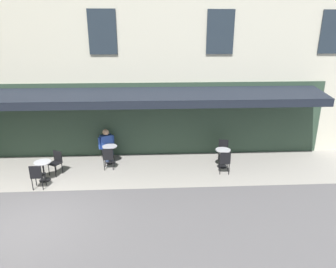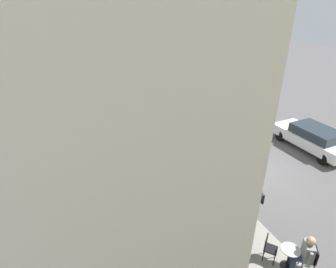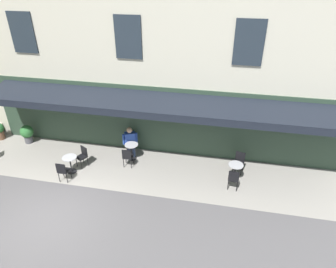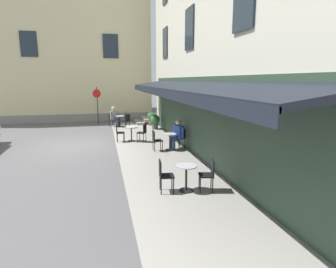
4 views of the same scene
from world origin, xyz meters
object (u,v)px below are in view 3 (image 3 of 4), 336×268
object	(u,v)px
cafe_chair_black_back_row	(234,178)
cafe_chair_black_kerbside	(127,156)
cafe_chair_black_by_window	(239,161)
cafe_chair_black_under_awning	(130,141)
cafe_chair_black_near_door	(83,155)
cafe_table_mid_terrace	(235,170)
cafe_chair_black_corner_right	(63,170)
cafe_table_near_entrance	(70,162)
potted_plant_under_sign	(27,133)
seated_patron_in_blue	(130,140)
cafe_table_far_end	(132,149)

from	to	relation	value
cafe_chair_black_back_row	cafe_chair_black_kerbside	world-z (taller)	same
cafe_chair_black_by_window	cafe_chair_black_under_awning	size ratio (longest dim) A/B	1.00
cafe_chair_black_near_door	cafe_table_mid_terrace	xyz separation A→B (m)	(-6.49, -0.28, -0.06)
cafe_chair_black_corner_right	cafe_table_near_entrance	bearing A→B (deg)	-89.56
cafe_table_near_entrance	cafe_chair_black_by_window	size ratio (longest dim) A/B	0.82
cafe_chair_black_under_awning	potted_plant_under_sign	xyz separation A→B (m)	(5.18, 0.23, -0.01)
cafe_chair_black_under_awning	seated_patron_in_blue	world-z (taller)	seated_patron_in_blue
cafe_chair_black_kerbside	potted_plant_under_sign	world-z (taller)	potted_plant_under_sign
cafe_table_mid_terrace	seated_patron_in_blue	distance (m)	4.85
cafe_table_near_entrance	cafe_table_mid_terrace	world-z (taller)	same
cafe_chair_black_near_door	cafe_chair_black_kerbside	size ratio (longest dim) A/B	1.00
cafe_table_near_entrance	potted_plant_under_sign	world-z (taller)	potted_plant_under_sign
cafe_table_near_entrance	cafe_chair_black_under_awning	xyz separation A→B (m)	(-1.97, -2.05, 0.06)
cafe_table_near_entrance	cafe_chair_black_kerbside	size ratio (longest dim) A/B	0.82
cafe_chair_black_back_row	cafe_table_far_end	world-z (taller)	cafe_chair_black_back_row
cafe_chair_black_corner_right	cafe_chair_black_near_door	world-z (taller)	same
cafe_table_near_entrance	cafe_chair_black_by_window	xyz separation A→B (m)	(-6.96, -1.45, 0.06)
cafe_table_far_end	seated_patron_in_blue	bearing A→B (deg)	-65.94
cafe_chair_black_corner_right	cafe_chair_black_by_window	size ratio (longest dim) A/B	1.00
cafe_chair_black_near_door	seated_patron_in_blue	size ratio (longest dim) A/B	0.68
seated_patron_in_blue	potted_plant_under_sign	world-z (taller)	seated_patron_in_blue
cafe_chair_black_near_door	cafe_table_far_end	world-z (taller)	cafe_chair_black_near_door
cafe_table_near_entrance	seated_patron_in_blue	bearing A→B (deg)	-138.08
cafe_chair_black_near_door	cafe_table_near_entrance	bearing A→B (deg)	60.74
cafe_table_far_end	cafe_chair_black_kerbside	size ratio (longest dim) A/B	0.82
cafe_table_mid_terrace	cafe_chair_black_by_window	distance (m)	0.63
cafe_chair_black_kerbside	cafe_table_far_end	bearing A→B (deg)	-88.83
cafe_chair_black_corner_right	cafe_chair_black_back_row	world-z (taller)	same
seated_patron_in_blue	cafe_chair_black_under_awning	bearing A→B (deg)	-65.94
cafe_table_far_end	cafe_chair_black_kerbside	xyz separation A→B (m)	(-0.01, 0.63, 0.06)
cafe_chair_black_near_door	cafe_table_far_end	bearing A→B (deg)	-154.44
cafe_table_near_entrance	cafe_chair_black_by_window	world-z (taller)	cafe_chair_black_by_window
cafe_chair_black_corner_right	potted_plant_under_sign	xyz separation A→B (m)	(3.22, -2.44, -0.01)
cafe_chair_black_under_awning	cafe_table_mid_terrace	bearing A→B (deg)	165.91
cafe_table_mid_terrace	cafe_table_far_end	bearing A→B (deg)	-7.91
cafe_chair_black_near_door	seated_patron_in_blue	world-z (taller)	seated_patron_in_blue
cafe_table_near_entrance	cafe_chair_black_under_awning	world-z (taller)	cafe_chair_black_under_awning
cafe_table_mid_terrace	seated_patron_in_blue	size ratio (longest dim) A/B	0.56
seated_patron_in_blue	potted_plant_under_sign	bearing A→B (deg)	0.39
cafe_table_near_entrance	cafe_chair_black_near_door	world-z (taller)	cafe_chair_black_near_door
cafe_chair_black_back_row	cafe_table_near_entrance	bearing A→B (deg)	1.75
potted_plant_under_sign	cafe_table_near_entrance	bearing A→B (deg)	150.55
cafe_chair_black_corner_right	cafe_chair_black_under_awning	bearing A→B (deg)	-126.28
cafe_chair_black_by_window	cafe_chair_black_kerbside	xyz separation A→B (m)	(4.72, 0.61, 0.00)
cafe_chair_black_near_door	cafe_chair_black_back_row	size ratio (longest dim) A/B	1.00
cafe_table_far_end	potted_plant_under_sign	size ratio (longest dim) A/B	0.81
cafe_chair_black_near_door	cafe_chair_black_by_window	size ratio (longest dim) A/B	1.00
cafe_chair_black_kerbside	cafe_chair_black_under_awning	bearing A→B (deg)	-77.38
cafe_table_mid_terrace	cafe_chair_black_kerbside	xyz separation A→B (m)	(4.56, -0.00, 0.06)
cafe_chair_black_near_door	cafe_chair_black_back_row	bearing A→B (deg)	176.92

